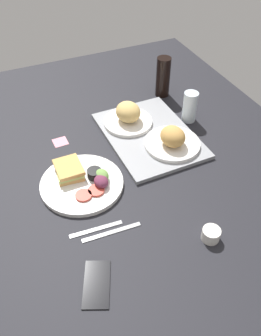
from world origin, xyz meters
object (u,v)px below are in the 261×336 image
(serving_tray, at_px, (149,135))
(knife, at_px, (112,232))
(bread_plate_far, at_px, (172,140))
(plate_with_salad, at_px, (82,180))
(espresso_cup, at_px, (211,234))
(sticky_note, at_px, (60,142))
(fork, at_px, (96,229))
(cell_phone, at_px, (97,284))
(drinking_glass, at_px, (190,107))
(bread_plate_near, at_px, (128,116))
(soda_bottle, at_px, (163,77))

(serving_tray, height_order, knife, serving_tray)
(bread_plate_far, distance_m, plate_with_salad, 0.38)
(plate_with_salad, xyz_separation_m, espresso_cup, (0.38, 0.28, 0.00))
(serving_tray, distance_m, espresso_cup, 0.52)
(knife, height_order, sticky_note, knife)
(espresso_cup, height_order, fork, espresso_cup)
(cell_phone, bearing_deg, serving_tray, 164.87)
(drinking_glass, distance_m, cell_phone, 0.84)
(bread_plate_far, bearing_deg, sticky_note, -119.42)
(knife, xyz_separation_m, sticky_note, (-0.49, -0.02, -0.00))
(serving_tray, distance_m, bread_plate_far, 0.12)
(serving_tray, distance_m, bread_plate_near, 0.12)
(fork, height_order, sticky_note, fork)
(serving_tray, bearing_deg, soda_bottle, 143.39)
(bread_plate_near, xyz_separation_m, knife, (0.48, -0.27, -0.05))
(bread_plate_near, height_order, soda_bottle, soda_bottle)
(serving_tray, height_order, espresso_cup, espresso_cup)
(serving_tray, distance_m, knife, 0.49)
(drinking_glass, bearing_deg, knife, -51.23)
(espresso_cup, bearing_deg, plate_with_salad, -143.17)
(drinking_glass, xyz_separation_m, cell_phone, (0.56, -0.62, -0.06))
(bread_plate_far, bearing_deg, cell_phone, -47.70)
(sticky_note, bearing_deg, bread_plate_near, 87.83)
(plate_with_salad, relative_size, sticky_note, 5.20)
(bread_plate_far, distance_m, drinking_glass, 0.21)
(bread_plate_near, xyz_separation_m, plate_with_salad, (0.25, -0.28, -0.03))
(fork, distance_m, sticky_note, 0.46)
(bread_plate_far, bearing_deg, bread_plate_near, -155.30)
(fork, relative_size, cell_phone, 1.18)
(soda_bottle, relative_size, sticky_note, 3.29)
(knife, bearing_deg, fork, 146.22)
(serving_tray, relative_size, espresso_cup, 8.04)
(fork, relative_size, knife, 0.89)
(serving_tray, relative_size, plate_with_salad, 1.55)
(plate_with_salad, height_order, espresso_cup, plate_with_salad)
(drinking_glass, xyz_separation_m, knife, (0.42, -0.52, -0.06))
(serving_tray, relative_size, sticky_note, 8.04)
(plate_with_salad, distance_m, soda_bottle, 0.67)
(serving_tray, height_order, sticky_note, serving_tray)
(soda_bottle, relative_size, fork, 1.08)
(fork, bearing_deg, bread_plate_near, 59.84)
(serving_tray, relative_size, bread_plate_far, 2.07)
(knife, distance_m, sticky_note, 0.50)
(bread_plate_near, relative_size, knife, 1.07)
(knife, bearing_deg, bread_plate_far, 40.43)
(drinking_glass, distance_m, sticky_note, 0.55)
(bread_plate_far, relative_size, fork, 1.28)
(bread_plate_far, height_order, drinking_glass, drinking_glass)
(espresso_cup, relative_size, knife, 0.29)
(serving_tray, xyz_separation_m, knife, (0.38, -0.32, -0.01))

